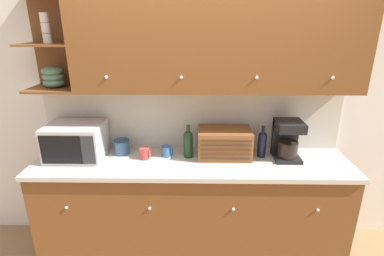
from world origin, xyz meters
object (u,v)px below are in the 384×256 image
at_px(wine_bottle, 262,143).
at_px(coffee_maker, 287,139).
at_px(mug_blue_second, 145,153).
at_px(microwave, 76,141).
at_px(storage_canister, 122,147).
at_px(mug, 167,151).
at_px(bread_box, 224,143).
at_px(second_wine_bottle, 188,143).

distance_m(wine_bottle, coffee_maker, 0.22).
relative_size(mug_blue_second, wine_bottle, 0.35).
bearing_deg(microwave, mug_blue_second, -1.88).
relative_size(mug_blue_second, coffee_maker, 0.29).
bearing_deg(mug_blue_second, storage_canister, 155.51).
xyz_separation_m(mug, wine_bottle, (0.85, 0.00, 0.08)).
xyz_separation_m(mug_blue_second, coffee_maker, (1.26, 0.04, 0.12)).
height_order(bread_box, coffee_maker, coffee_maker).
bearing_deg(storage_canister, bread_box, -2.33).
xyz_separation_m(storage_canister, bread_box, (0.94, -0.04, 0.06)).
xyz_separation_m(microwave, bread_box, (1.32, 0.05, -0.03)).
xyz_separation_m(second_wine_bottle, coffee_maker, (0.87, -0.00, 0.04)).
bearing_deg(coffee_maker, second_wine_bottle, 179.88).
relative_size(mug_blue_second, second_wine_bottle, 0.34).
bearing_deg(coffee_maker, bread_box, 177.81).
relative_size(storage_canister, bread_box, 0.31).
height_order(microwave, second_wine_bottle, microwave).
xyz_separation_m(mug, bread_box, (0.52, 0.01, 0.08)).
xyz_separation_m(microwave, wine_bottle, (1.65, 0.04, -0.02)).
distance_m(mug_blue_second, second_wine_bottle, 0.40).
distance_m(bread_box, wine_bottle, 0.34).
distance_m(storage_canister, wine_bottle, 1.27).
bearing_deg(second_wine_bottle, microwave, -178.49).
relative_size(storage_canister, wine_bottle, 0.50).
height_order(storage_canister, mug_blue_second, storage_canister).
distance_m(storage_canister, bread_box, 0.94).
bearing_deg(bread_box, coffee_maker, -2.19).
bearing_deg(second_wine_bottle, storage_canister, 174.66).
distance_m(storage_canister, mug_blue_second, 0.25).
xyz_separation_m(microwave, coffee_maker, (1.87, 0.02, 0.02)).
xyz_separation_m(mug, coffee_maker, (1.07, -0.01, 0.13)).
height_order(microwave, coffee_maker, coffee_maker).
xyz_separation_m(microwave, second_wine_bottle, (0.99, 0.03, -0.02)).
xyz_separation_m(mug_blue_second, bread_box, (0.71, 0.07, 0.08)).
bearing_deg(microwave, bread_box, 1.97).
bearing_deg(mug, bread_box, 0.69).
height_order(mug, wine_bottle, wine_bottle).
height_order(mug, second_wine_bottle, second_wine_bottle).
height_order(mug_blue_second, wine_bottle, wine_bottle).
height_order(mug_blue_second, bread_box, bread_box).
distance_m(microwave, storage_canister, 0.40).
bearing_deg(bread_box, mug_blue_second, -174.73).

